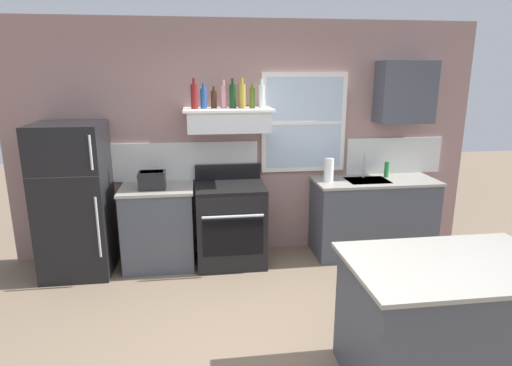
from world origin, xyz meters
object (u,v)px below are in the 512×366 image
(bottle_rose_pink, at_px, (224,96))
(bottle_dark_green_wine, at_px, (233,96))
(bottle_brown_stout, at_px, (214,99))
(bottle_clear_tall, at_px, (262,96))
(dish_soap_bottle, at_px, (387,170))
(bottle_champagne_gold_foil, at_px, (242,95))
(paper_towel_roll, at_px, (329,170))
(bottle_red_label_wine, at_px, (194,96))
(stove_range, at_px, (231,223))
(toaster, at_px, (152,180))
(refrigerator, at_px, (74,200))
(bottle_blue_liqueur, at_px, (204,98))
(bottle_olive_oil_square, at_px, (252,98))
(kitchen_island, at_px, (447,323))

(bottle_rose_pink, relative_size, bottle_dark_green_wine, 0.95)
(bottle_brown_stout, distance_m, bottle_clear_tall, 0.52)
(bottle_clear_tall, height_order, dish_soap_bottle, bottle_clear_tall)
(bottle_dark_green_wine, height_order, bottle_champagne_gold_foil, bottle_champagne_gold_foil)
(paper_towel_roll, bearing_deg, bottle_brown_stout, 176.13)
(bottle_champagne_gold_foil, xyz_separation_m, paper_towel_roll, (0.98, -0.12, -0.83))
(bottle_rose_pink, bearing_deg, bottle_red_label_wine, -169.81)
(bottle_brown_stout, relative_size, bottle_clear_tall, 0.75)
(stove_range, bearing_deg, bottle_champagne_gold_foil, 44.09)
(toaster, height_order, dish_soap_bottle, toaster)
(refrigerator, bearing_deg, bottle_dark_green_wine, 4.58)
(bottle_brown_stout, distance_m, bottle_rose_pink, 0.11)
(paper_towel_roll, bearing_deg, bottle_blue_liqueur, 177.18)
(bottle_rose_pink, height_order, bottle_olive_oil_square, bottle_rose_pink)
(bottle_olive_oil_square, height_order, bottle_clear_tall, bottle_clear_tall)
(stove_range, bearing_deg, paper_towel_roll, 1.88)
(stove_range, relative_size, bottle_red_label_wine, 3.41)
(paper_towel_roll, bearing_deg, bottle_dark_green_wine, 175.97)
(bottle_dark_green_wine, bearing_deg, refrigerator, -175.42)
(refrigerator, height_order, bottle_brown_stout, bottle_brown_stout)
(bottle_red_label_wine, bearing_deg, stove_range, -12.80)
(bottle_red_label_wine, relative_size, bottle_brown_stout, 1.38)
(refrigerator, height_order, bottle_clear_tall, bottle_clear_tall)
(dish_soap_bottle, bearing_deg, stove_range, -175.82)
(bottle_rose_pink, distance_m, kitchen_island, 3.04)
(bottle_red_label_wine, height_order, kitchen_island, bottle_red_label_wine)
(stove_range, xyz_separation_m, kitchen_island, (1.31, -2.19, -0.01))
(bottle_dark_green_wine, bearing_deg, toaster, -171.07)
(refrigerator, relative_size, kitchen_island, 1.16)
(toaster, xyz_separation_m, bottle_blue_liqueur, (0.58, 0.13, 0.85))
(bottle_blue_liqueur, distance_m, dish_soap_bottle, 2.30)
(bottle_red_label_wine, distance_m, bottle_clear_tall, 0.72)
(toaster, distance_m, bottle_clear_tall, 1.48)
(bottle_dark_green_wine, bearing_deg, bottle_blue_liqueur, -178.63)
(bottle_blue_liqueur, distance_m, bottle_olive_oil_square, 0.52)
(refrigerator, height_order, bottle_blue_liqueur, bottle_blue_liqueur)
(refrigerator, relative_size, bottle_champagne_gold_foil, 5.07)
(bottle_dark_green_wine, height_order, dish_soap_bottle, bottle_dark_green_wine)
(bottle_blue_liqueur, xyz_separation_m, dish_soap_bottle, (2.14, 0.03, -0.86))
(paper_towel_roll, bearing_deg, kitchen_island, -85.44)
(bottle_red_label_wine, bearing_deg, toaster, -167.38)
(paper_towel_roll, bearing_deg, toaster, -178.16)
(bottle_brown_stout, relative_size, paper_towel_roll, 0.86)
(bottle_blue_liqueur, relative_size, bottle_clear_tall, 0.85)
(bottle_red_label_wine, relative_size, bottle_olive_oil_square, 1.19)
(stove_range, distance_m, bottle_brown_stout, 1.39)
(bottle_dark_green_wine, bearing_deg, paper_towel_roll, -4.03)
(refrigerator, xyz_separation_m, bottle_blue_liqueur, (1.39, 0.13, 1.04))
(bottle_dark_green_wine, relative_size, paper_towel_roll, 1.17)
(bottle_clear_tall, bearing_deg, bottle_olive_oil_square, 169.24)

